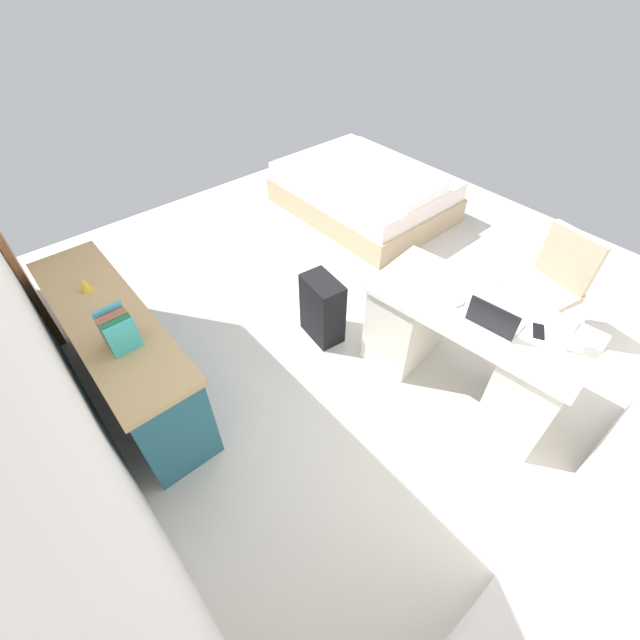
{
  "coord_description": "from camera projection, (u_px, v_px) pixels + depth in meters",
  "views": [
    {
      "loc": [
        -2.04,
        2.16,
        2.66
      ],
      "look_at": [
        -0.44,
        0.79,
        0.6
      ],
      "focal_mm": 23.97,
      "sensor_mm": 36.0,
      "label": 1
    }
  ],
  "objects": [
    {
      "name": "office_chair",
      "position": [
        543.0,
        294.0,
        3.41
      ],
      "size": [
        0.53,
        0.53,
        0.94
      ],
      "color": "black",
      "rests_on": "ground_plane"
    },
    {
      "name": "ground_plane",
      "position": [
        354.0,
        302.0,
        3.97
      ],
      "size": [
        5.61,
        5.61,
        0.0
      ],
      "primitive_type": "plane",
      "color": "beige"
    },
    {
      "name": "desk_lamp",
      "position": [
        575.0,
        317.0,
        2.37
      ],
      "size": [
        0.16,
        0.11,
        0.34
      ],
      "color": "silver",
      "rests_on": "desk"
    },
    {
      "name": "computer_mouse",
      "position": [
        459.0,
        302.0,
        2.82
      ],
      "size": [
        0.07,
        0.11,
        0.03
      ],
      "primitive_type": "ellipsoid",
      "rotation": [
        0.0,
        0.0,
        0.13
      ],
      "color": "white",
      "rests_on": "desk"
    },
    {
      "name": "wall_back",
      "position": [
        3.0,
        297.0,
        1.94
      ],
      "size": [
        4.39,
        0.1,
        2.76
      ],
      "primitive_type": "cube",
      "color": "white",
      "rests_on": "ground_plane"
    },
    {
      "name": "bed",
      "position": [
        364.0,
        192.0,
        4.97
      ],
      "size": [
        1.91,
        1.41,
        0.58
      ],
      "color": "tan",
      "rests_on": "ground_plane"
    },
    {
      "name": "desk",
      "position": [
        465.0,
        346.0,
        3.04
      ],
      "size": [
        1.51,
        0.84,
        0.75
      ],
      "color": "silver",
      "rests_on": "ground_plane"
    },
    {
      "name": "credenza",
      "position": [
        123.0,
        353.0,
        3.01
      ],
      "size": [
        1.8,
        0.48,
        0.77
      ],
      "color": "#235B6B",
      "rests_on": "ground_plane"
    },
    {
      "name": "figurine_small",
      "position": [
        84.0,
        284.0,
        2.87
      ],
      "size": [
        0.08,
        0.08,
        0.11
      ],
      "primitive_type": "cone",
      "color": "gold",
      "rests_on": "credenza"
    },
    {
      "name": "suitcase_black",
      "position": [
        322.0,
        309.0,
        3.48
      ],
      "size": [
        0.38,
        0.26,
        0.58
      ],
      "primitive_type": "cube",
      "rotation": [
        0.0,
        0.0,
        -0.12
      ],
      "color": "black",
      "rests_on": "ground_plane"
    },
    {
      "name": "book_row",
      "position": [
        119.0,
        331.0,
        2.48
      ],
      "size": [
        0.19,
        0.17,
        0.23
      ],
      "color": "#3CB0B0",
      "rests_on": "credenza"
    },
    {
      "name": "cell_phone_near_laptop",
      "position": [
        538.0,
        331.0,
        2.64
      ],
      "size": [
        0.13,
        0.15,
        0.01
      ],
      "primitive_type": "cube",
      "rotation": [
        0.0,
        0.0,
        0.53
      ],
      "color": "black",
      "rests_on": "desk"
    },
    {
      "name": "laptop",
      "position": [
        494.0,
        320.0,
        2.65
      ],
      "size": [
        0.34,
        0.26,
        0.21
      ],
      "color": "#B7B7BC",
      "rests_on": "desk"
    }
  ]
}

